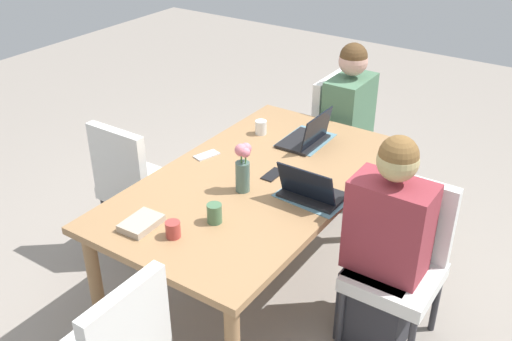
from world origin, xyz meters
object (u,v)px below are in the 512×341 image
at_px(coffee_mug_near_left, 173,229).
at_px(coffee_mug_near_right, 214,213).
at_px(chair_far_right_near, 135,181).
at_px(laptop_head_right_left_mid, 307,137).
at_px(person_near_left_near, 385,255).
at_px(phone_black, 273,175).
at_px(book_red_cover, 141,223).
at_px(dining_table, 256,190).
at_px(flower_vase, 243,165).
at_px(coffee_mug_centre_left, 261,127).
at_px(chair_near_left_near, 401,256).
at_px(chair_head_right_left_mid, 341,131).
at_px(laptop_near_left_near, 311,191).
at_px(person_head_right_left_mid, 347,133).
at_px(phone_silver, 207,155).

height_order(coffee_mug_near_left, coffee_mug_near_right, coffee_mug_near_right).
bearing_deg(coffee_mug_near_left, chair_far_right_near, 56.05).
distance_m(laptop_head_right_left_mid, coffee_mug_near_right, 1.00).
xyz_separation_m(person_near_left_near, coffee_mug_near_left, (-0.69, 0.80, 0.25)).
distance_m(coffee_mug_near_left, coffee_mug_near_right, 0.22).
bearing_deg(chair_far_right_near, phone_black, -77.38).
bearing_deg(book_red_cover, dining_table, -18.22).
bearing_deg(flower_vase, coffee_mug_near_right, -170.13).
bearing_deg(phone_black, coffee_mug_centre_left, 40.18).
bearing_deg(chair_near_left_near, coffee_mug_near_left, 131.61).
relative_size(coffee_mug_centre_left, phone_black, 0.60).
bearing_deg(flower_vase, coffee_mug_centre_left, 25.72).
height_order(chair_head_right_left_mid, laptop_near_left_near, laptop_near_left_near).
bearing_deg(phone_black, person_head_right_left_mid, 3.25).
relative_size(chair_head_right_left_mid, coffee_mug_centre_left, 9.96).
bearing_deg(coffee_mug_centre_left, coffee_mug_near_left, -166.71).
relative_size(person_head_right_left_mid, coffee_mug_centre_left, 13.22).
distance_m(laptop_near_left_near, phone_silver, 0.75).
height_order(person_near_left_near, book_red_cover, person_near_left_near).
bearing_deg(coffee_mug_near_left, chair_head_right_left_mid, 2.08).
xyz_separation_m(chair_head_right_left_mid, laptop_near_left_near, (-1.28, -0.44, 0.28)).
distance_m(chair_far_right_near, phone_black, 0.95).
xyz_separation_m(dining_table, coffee_mug_near_right, (-0.47, -0.07, 0.12)).
bearing_deg(coffee_mug_centre_left, dining_table, -149.27).
relative_size(dining_table, laptop_near_left_near, 5.75).
xyz_separation_m(dining_table, laptop_head_right_left_mid, (0.53, -0.02, 0.12)).
distance_m(coffee_mug_centre_left, book_red_cover, 1.19).
height_order(laptop_head_right_left_mid, coffee_mug_near_right, laptop_head_right_left_mid).
xyz_separation_m(dining_table, book_red_cover, (-0.70, 0.20, 0.09)).
height_order(chair_near_left_near, chair_head_right_left_mid, same).
height_order(person_head_right_left_mid, laptop_near_left_near, person_head_right_left_mid).
bearing_deg(laptop_head_right_left_mid, phone_black, -175.45).
relative_size(chair_near_left_near, flower_vase, 3.27).
distance_m(dining_table, chair_near_left_near, 0.86).
distance_m(laptop_near_left_near, coffee_mug_near_right, 0.53).
distance_m(person_head_right_left_mid, laptop_head_right_left_mid, 0.72).
bearing_deg(phone_silver, laptop_head_right_left_mid, 155.12).
distance_m(chair_near_left_near, coffee_mug_near_left, 1.18).
height_order(chair_head_right_left_mid, coffee_mug_centre_left, chair_head_right_left_mid).
xyz_separation_m(coffee_mug_centre_left, phone_black, (-0.41, -0.35, -0.04)).
xyz_separation_m(coffee_mug_near_left, coffee_mug_centre_left, (1.17, 0.28, 0.00)).
bearing_deg(coffee_mug_centre_left, chair_head_right_left_mid, -14.93).
bearing_deg(phone_black, coffee_mug_near_right, -179.27).
height_order(coffee_mug_near_left, phone_silver, coffee_mug_near_left).
height_order(chair_near_left_near, phone_black, chair_near_left_near).
distance_m(dining_table, phone_silver, 0.41).
relative_size(chair_far_right_near, coffee_mug_near_right, 9.07).
height_order(flower_vase, book_red_cover, flower_vase).
height_order(coffee_mug_centre_left, phone_black, coffee_mug_centre_left).
xyz_separation_m(coffee_mug_centre_left, book_red_cover, (-1.19, -0.09, -0.03)).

